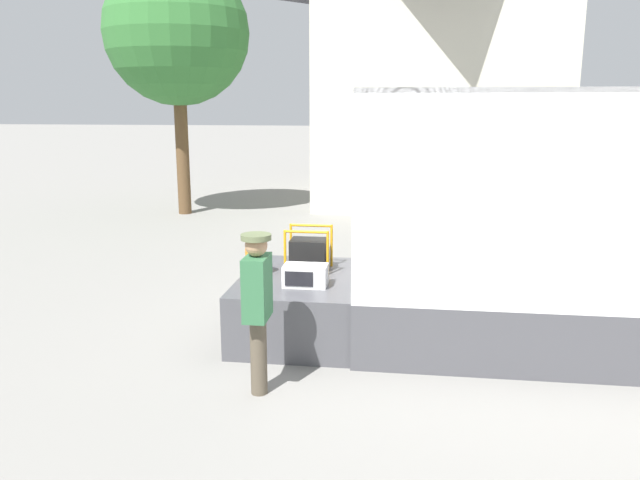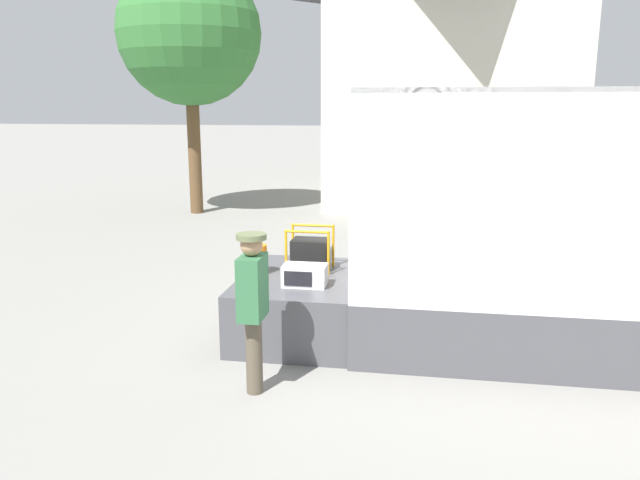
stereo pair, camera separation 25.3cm
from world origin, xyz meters
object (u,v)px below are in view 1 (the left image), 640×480
Objects in this scene: microwave at (305,275)px; portable_generator at (310,254)px; orange_bucket at (256,260)px; street_tree at (177,33)px; worker_person at (257,297)px.

microwave is 0.89× the size of portable_generator.
orange_bucket is at bearing -154.44° from portable_generator.
orange_bucket is (-0.75, 0.46, 0.07)m from microwave.
orange_bucket reaches higher than microwave.
street_tree is (-4.97, 9.36, 3.98)m from microwave.
microwave is 1.46m from worker_person.
street_tree reaches higher than microwave.
orange_bucket is at bearing -64.69° from street_tree.
microwave is at bearing 78.63° from worker_person.
microwave is 1.37× the size of orange_bucket.
orange_bucket is 1.94m from worker_person.
portable_generator reaches higher than microwave.
orange_bucket is (-0.69, -0.33, -0.03)m from portable_generator.
worker_person is at bearing -66.54° from street_tree.
street_tree reaches higher than portable_generator.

